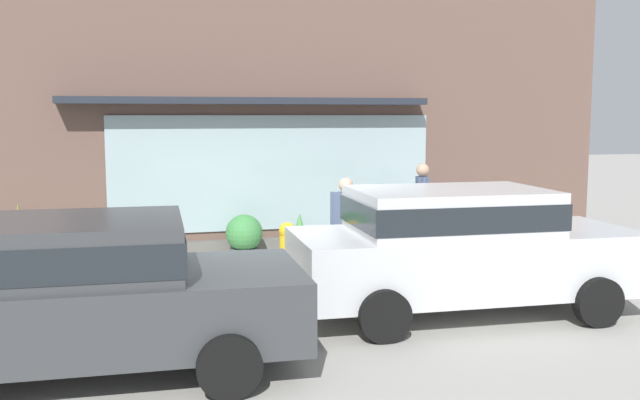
{
  "coord_description": "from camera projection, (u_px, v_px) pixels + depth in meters",
  "views": [
    {
      "loc": [
        -2.04,
        -9.51,
        2.59
      ],
      "look_at": [
        0.82,
        1.2,
        1.25
      ],
      "focal_mm": 39.72,
      "sensor_mm": 36.0,
      "label": 1
    }
  ],
  "objects": [
    {
      "name": "ground_plane",
      "position": [
        285.0,
        299.0,
        9.95
      ],
      "size": [
        60.0,
        60.0,
        0.0
      ],
      "primitive_type": "plane",
      "color": "#9E9B93"
    },
    {
      "name": "pedestrian_passerby",
      "position": [
        422.0,
        203.0,
        12.52
      ],
      "size": [
        0.26,
        0.47,
        1.73
      ],
      "rotation": [
        0.0,
        0.0,
        1.34
      ],
      "color": "#232328",
      "rests_on": "ground_plane"
    },
    {
      "name": "curb_strip",
      "position": [
        289.0,
        299.0,
        9.75
      ],
      "size": [
        14.0,
        0.24,
        0.12
      ],
      "primitive_type": "cube",
      "color": "#B2B2AD",
      "rests_on": "ground_plane"
    },
    {
      "name": "potted_plant_near_hydrant",
      "position": [
        170.0,
        252.0,
        11.99
      ],
      "size": [
        0.32,
        0.32,
        0.54
      ],
      "color": "#B7B2A3",
      "rests_on": "ground_plane"
    },
    {
      "name": "pedestrian_with_handbag",
      "position": [
        347.0,
        223.0,
        10.77
      ],
      "size": [
        0.56,
        0.49,
        1.63
      ],
      "rotation": [
        0.0,
        0.0,
        5.62
      ],
      "color": "#8E333D",
      "rests_on": "ground_plane"
    },
    {
      "name": "potted_plant_window_left",
      "position": [
        103.0,
        248.0,
        11.71
      ],
      "size": [
        0.42,
        0.42,
        0.7
      ],
      "color": "#9E6042",
      "rests_on": "ground_plane"
    },
    {
      "name": "fire_hydrant",
      "position": [
        287.0,
        254.0,
        10.75
      ],
      "size": [
        0.42,
        0.39,
        0.97
      ],
      "color": "gold",
      "rests_on": "ground_plane"
    },
    {
      "name": "potted_plant_low_front",
      "position": [
        355.0,
        242.0,
        13.09
      ],
      "size": [
        0.27,
        0.27,
        0.5
      ],
      "color": "#4C4C51",
      "rests_on": "ground_plane"
    },
    {
      "name": "potted_plant_window_right",
      "position": [
        300.0,
        237.0,
        12.65
      ],
      "size": [
        0.35,
        0.35,
        0.85
      ],
      "color": "#4C4C51",
      "rests_on": "ground_plane"
    },
    {
      "name": "potted_plant_trailing_edge",
      "position": [
        244.0,
        237.0,
        12.23
      ],
      "size": [
        0.64,
        0.64,
        0.87
      ],
      "color": "#4C4C51",
      "rests_on": "ground_plane"
    },
    {
      "name": "potted_plant_corner_tall",
      "position": [
        19.0,
        240.0,
        11.53
      ],
      "size": [
        0.26,
        0.26,
        1.16
      ],
      "color": "#B7B2A3",
      "rests_on": "ground_plane"
    },
    {
      "name": "parked_car_silver",
      "position": [
        459.0,
        244.0,
        9.12
      ],
      "size": [
        4.49,
        2.1,
        1.65
      ],
      "rotation": [
        0.0,
        0.0,
        -0.04
      ],
      "color": "silver",
      "rests_on": "ground_plane"
    },
    {
      "name": "storefront",
      "position": [
        248.0,
        120.0,
        12.71
      ],
      "size": [
        14.0,
        0.81,
        5.08
      ],
      "color": "brown",
      "rests_on": "ground_plane"
    },
    {
      "name": "parked_car_dark_gray",
      "position": [
        72.0,
        288.0,
        6.96
      ],
      "size": [
        4.44,
        2.16,
        1.58
      ],
      "rotation": [
        0.0,
        0.0,
        -0.03
      ],
      "color": "#383A3D",
      "rests_on": "ground_plane"
    }
  ]
}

